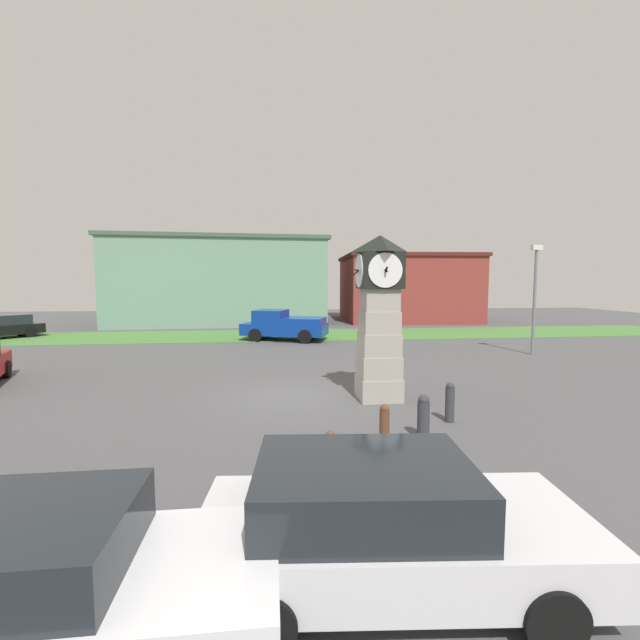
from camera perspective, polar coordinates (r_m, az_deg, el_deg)
ground_plane at (r=13.51m, az=-3.46°, el=-10.13°), size 83.46×83.46×0.00m
clock_tower at (r=12.93m, az=7.90°, el=0.42°), size 1.55×1.67×4.93m
bollard_near_tower at (r=8.00m, az=1.41°, el=-17.60°), size 0.24×0.24×0.91m
bollard_mid_row at (r=9.26m, az=8.58°, el=-14.04°), size 0.21×0.21×1.03m
bollard_far_row at (r=10.20m, az=13.63°, el=-12.36°), size 0.28×0.28×1.01m
bollard_end_row at (r=11.51m, az=16.93°, el=-10.39°), size 0.23×0.23×1.02m
car_near_tower at (r=5.36m, az=-35.30°, el=-27.21°), size 4.54×1.95×1.48m
car_by_building at (r=5.53m, az=8.43°, el=-25.15°), size 4.64×2.36×1.50m
car_silver_hatch at (r=33.25m, az=-36.74°, el=-0.73°), size 4.39×4.47×1.49m
pickup_truck at (r=26.03m, az=-4.78°, el=-0.69°), size 5.45×3.63×1.85m
street_lamp_near_road at (r=23.19m, az=26.73°, el=3.53°), size 0.50×0.24×5.32m
warehouse_blue_far at (r=38.45m, az=-13.14°, el=5.08°), size 18.27×11.20×7.23m
storefront_low_left at (r=40.90m, az=11.32°, el=4.23°), size 12.13×11.15×5.97m
grass_verge_far at (r=28.81m, az=1.35°, el=-1.93°), size 50.07×6.24×0.04m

